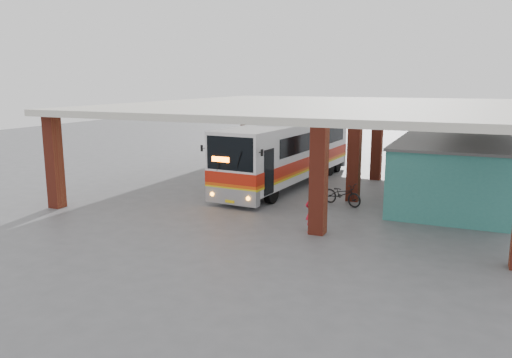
{
  "coord_description": "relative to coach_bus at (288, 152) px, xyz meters",
  "views": [
    {
      "loc": [
        8.41,
        -21.18,
        5.89
      ],
      "look_at": [
        -0.97,
        0.0,
        1.32
      ],
      "focal_mm": 35.0,
      "sensor_mm": 36.0,
      "label": 1
    }
  ],
  "objects": [
    {
      "name": "ground",
      "position": [
        1.39,
        -5.42,
        -1.9
      ],
      "size": [
        90.0,
        90.0,
        0.0
      ],
      "primitive_type": "plane",
      "color": "#515154",
      "rests_on": "ground"
    },
    {
      "name": "canopy_roof",
      "position": [
        1.89,
        1.08,
        2.6
      ],
      "size": [
        21.0,
        23.0,
        0.3
      ],
      "primitive_type": "cube",
      "color": "beige",
      "rests_on": "brick_columns"
    },
    {
      "name": "shop_building",
      "position": [
        8.88,
        -1.42,
        -0.33
      ],
      "size": [
        5.2,
        8.2,
        3.11
      ],
      "color": "#2E746D",
      "rests_on": "ground"
    },
    {
      "name": "pedestrian",
      "position": [
        4.16,
        -8.38,
        -1.04
      ],
      "size": [
        0.74,
        0.72,
        1.72
      ],
      "primitive_type": "imported",
      "rotation": [
        0.0,
        0.0,
        3.86
      ],
      "color": "red",
      "rests_on": "ground"
    },
    {
      "name": "red_chair",
      "position": [
        6.48,
        1.16,
        -1.51
      ],
      "size": [
        0.45,
        0.45,
        0.83
      ],
      "rotation": [
        0.0,
        0.0,
        0.03
      ],
      "color": "red",
      "rests_on": "ground"
    },
    {
      "name": "brick_columns",
      "position": [
        2.81,
        -0.42,
        0.28
      ],
      "size": [
        20.1,
        21.6,
        4.35
      ],
      "color": "maroon",
      "rests_on": "ground"
    },
    {
      "name": "motorcycle",
      "position": [
        4.13,
        -3.56,
        -1.35
      ],
      "size": [
        2.2,
        1.37,
        1.09
      ],
      "primitive_type": "imported",
      "rotation": [
        0.0,
        0.0,
        1.24
      ],
      "color": "black",
      "rests_on": "ground"
    },
    {
      "name": "coach_bus",
      "position": [
        0.0,
        0.0,
        0.0
      ],
      "size": [
        3.64,
        13.25,
        3.82
      ],
      "rotation": [
        0.0,
        0.0,
        -0.07
      ],
      "color": "white",
      "rests_on": "ground"
    }
  ]
}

